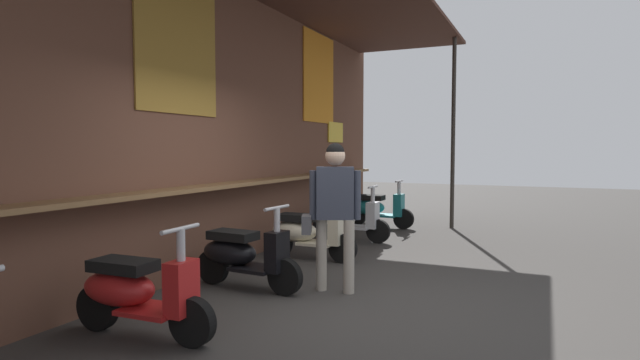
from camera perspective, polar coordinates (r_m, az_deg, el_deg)
ground_plane at (r=5.43m, az=0.92°, el=-13.46°), size 36.21×36.21×0.00m
market_stall_facade at (r=6.20m, az=-15.22°, el=9.01°), size 12.93×2.60×3.97m
scooter_red at (r=4.61m, az=-20.24°, el=-11.75°), size 0.46×1.40×0.97m
scooter_black at (r=5.85m, az=-8.88°, el=-8.33°), size 0.49×1.40×0.97m
scooter_cream at (r=7.26m, az=-1.71°, el=-5.97°), size 0.46×1.40×0.97m
scooter_silver at (r=8.71m, az=2.96°, el=-4.36°), size 0.46×1.40×0.97m
scooter_teal at (r=10.26m, az=6.34°, el=-3.18°), size 0.46×1.40×0.97m
shopper_with_handbag at (r=5.55m, az=1.56°, el=-2.50°), size 0.45×0.64×1.65m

